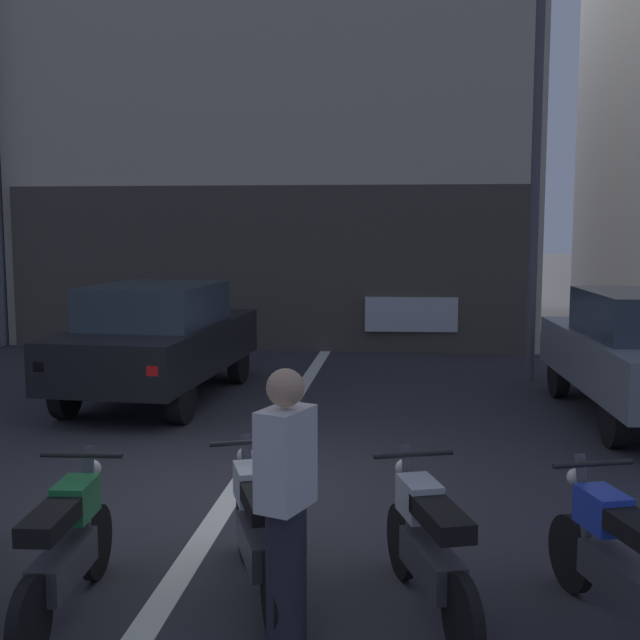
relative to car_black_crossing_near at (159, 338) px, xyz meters
name	(u,v)px	position (x,y,z in m)	size (l,w,h in m)	color
ground_plane	(230,498)	(1.89, -3.93, -0.89)	(120.00, 120.00, 0.00)	#2B2B30
lane_centre_line	(310,375)	(1.89, 2.07, -0.88)	(0.20, 18.00, 0.01)	silver
car_black_crossing_near	(159,338)	(0.00, 0.00, 0.00)	(2.02, 4.21, 1.64)	black
car_silver_down_street	(407,298)	(3.45, 6.52, 0.00)	(1.94, 4.17, 1.64)	black
street_lamp	(538,96)	(5.41, 2.03, 3.53)	(0.36, 0.36, 7.32)	#47474C
motorcycle_green_row_left_mid	(66,547)	(1.36, -6.19, -0.43)	(0.55, 1.67, 0.98)	black
motorcycle_white_row_centre	(257,528)	(2.49, -5.74, -0.43)	(0.70, 1.60, 0.98)	black
motorcycle_silver_row_right_mid	(429,545)	(3.63, -5.92, -0.43)	(0.66, 1.61, 0.98)	black
motorcycle_blue_row_rightmost	(618,559)	(4.76, -6.01, -0.43)	(0.65, 1.62, 0.98)	black
person_by_motorcycles	(286,508)	(2.79, -6.43, -0.03)	(0.34, 0.42, 1.67)	#23232D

